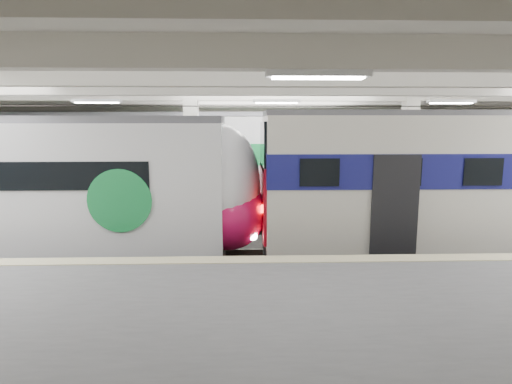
{
  "coord_description": "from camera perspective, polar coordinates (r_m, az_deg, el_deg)",
  "views": [
    {
      "loc": [
        -1.16,
        -12.69,
        4.2
      ],
      "look_at": [
        -0.72,
        1.0,
        2.0
      ],
      "focal_mm": 30.0,
      "sensor_mm": 36.0,
      "label": 1
    }
  ],
  "objects": [
    {
      "name": "older_rer",
      "position": [
        14.86,
        28.54,
        1.04
      ],
      "size": [
        13.92,
        3.07,
        4.57
      ],
      "color": "beige",
      "rests_on": "ground"
    },
    {
      "name": "modern_emu",
      "position": [
        13.99,
        -25.07,
        -0.1
      ],
      "size": [
        13.63,
        2.82,
        4.41
      ],
      "color": "white",
      "rests_on": "ground"
    },
    {
      "name": "station_hall",
      "position": [
        11.06,
        4.23,
        4.14
      ],
      "size": [
        36.0,
        24.0,
        5.75
      ],
      "color": "black",
      "rests_on": "ground"
    },
    {
      "name": "far_train",
      "position": [
        18.42,
        -8.79,
        3.41
      ],
      "size": [
        14.75,
        3.54,
        4.65
      ],
      "rotation": [
        0.0,
        0.0,
        -0.04
      ],
      "color": "white",
      "rests_on": "ground"
    }
  ]
}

